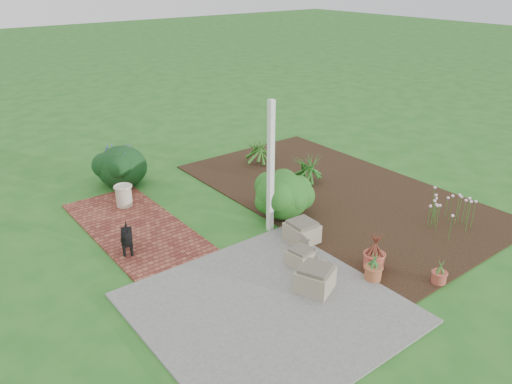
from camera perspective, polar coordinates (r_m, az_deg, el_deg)
ground at (r=9.26m, az=0.54°, el=-5.07°), size 80.00×80.00×0.00m
concrete_patio at (r=7.45m, az=1.33°, el=-13.06°), size 3.50×3.50×0.04m
brick_path at (r=9.83m, az=-13.74°, el=-3.84°), size 1.60×3.50×0.04m
garden_bed at (r=11.11m, az=9.10°, el=-0.07°), size 4.00×7.00×0.03m
veranda_post at (r=8.96m, az=1.68°, el=2.74°), size 0.10×0.10×2.50m
stone_trough_near at (r=7.73m, az=6.75°, el=-9.93°), size 0.67×0.67×0.34m
stone_trough_mid at (r=8.33m, az=5.16°, el=-7.48°), size 0.44×0.44×0.26m
stone_trough_far at (r=8.98m, az=5.26°, el=-4.64°), size 0.53×0.53×0.34m
black_dog at (r=8.79m, az=-14.57°, el=-5.03°), size 0.34×0.57×0.52m
cream_ceramic_urn at (r=10.59m, az=-14.87°, el=-0.43°), size 0.41×0.41×0.43m
evergreen_shrub at (r=9.76m, az=3.07°, el=-0.27°), size 1.31×1.31×0.91m
agapanthus_clump_back at (r=11.37m, az=5.94°, el=2.97°), size 1.16×1.16×0.80m
agapanthus_clump_front at (r=12.44m, az=0.28°, el=5.10°), size 1.08×1.08×0.84m
pink_flower_patch at (r=10.07m, az=20.62°, el=-1.96°), size 1.24×1.24×0.64m
terracotta_pot_bronze at (r=8.44m, az=13.31°, el=-7.65°), size 0.37×0.37×0.27m
terracotta_pot_small_left at (r=8.40m, az=20.18°, el=-9.12°), size 0.28×0.28×0.19m
terracotta_pot_small_right at (r=8.18m, az=13.24°, el=-8.97°), size 0.30×0.30×0.23m
purple_flowering_bush at (r=11.61m, az=-15.10°, el=2.91°), size 1.37×1.37×0.95m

